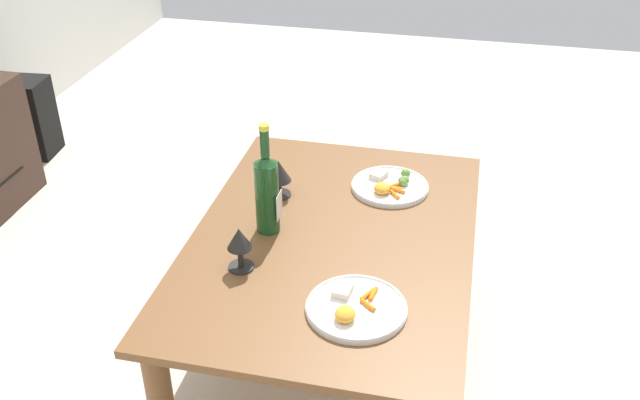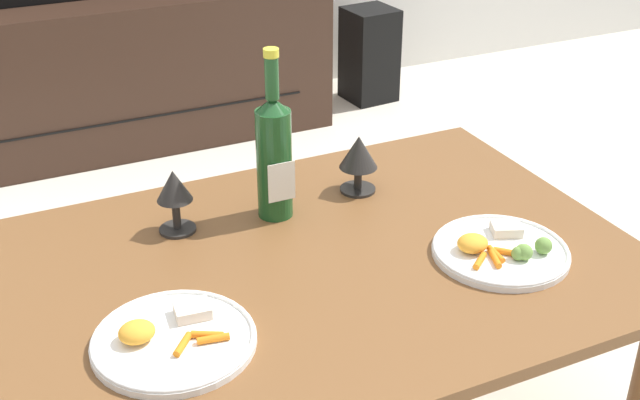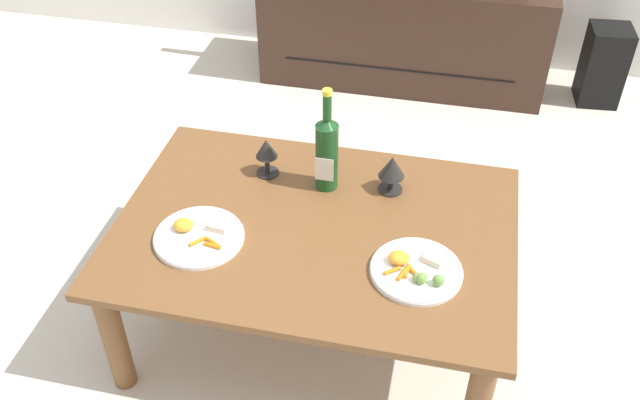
{
  "view_description": "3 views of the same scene",
  "coord_description": "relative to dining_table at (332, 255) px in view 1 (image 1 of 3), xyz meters",
  "views": [
    {
      "loc": [
        -1.72,
        -0.35,
        1.66
      ],
      "look_at": [
        0.03,
        0.05,
        0.55
      ],
      "focal_mm": 39.92,
      "sensor_mm": 36.0,
      "label": 1
    },
    {
      "loc": [
        -0.55,
        -1.18,
        1.27
      ],
      "look_at": [
        0.04,
        0.08,
        0.52
      ],
      "focal_mm": 46.42,
      "sensor_mm": 36.0,
      "label": 2
    },
    {
      "loc": [
        0.35,
        -1.53,
        1.84
      ],
      "look_at": [
        0.01,
        0.05,
        0.51
      ],
      "focal_mm": 39.61,
      "sensor_mm": 36.0,
      "label": 3
    }
  ],
  "objects": [
    {
      "name": "goblet_left",
      "position": [
        -0.21,
        0.22,
        0.16
      ],
      "size": [
        0.07,
        0.07,
        0.13
      ],
      "color": "black",
      "rests_on": "dining_table"
    },
    {
      "name": "wine_bottle",
      "position": [
        -0.01,
        0.2,
        0.21
      ],
      "size": [
        0.07,
        0.07,
        0.35
      ],
      "color": "#19471E",
      "rests_on": "dining_table"
    },
    {
      "name": "dining_table",
      "position": [
        0.0,
        0.0,
        0.0
      ],
      "size": [
        1.19,
        0.83,
        0.44
      ],
      "color": "brown",
      "rests_on": "ground_plane"
    },
    {
      "name": "dinner_plate_right",
      "position": [
        0.32,
        -0.13,
        0.08
      ],
      "size": [
        0.26,
        0.26,
        0.04
      ],
      "color": "white",
      "rests_on": "dining_table"
    },
    {
      "name": "goblet_right",
      "position": [
        0.2,
        0.22,
        0.15
      ],
      "size": [
        0.08,
        0.08,
        0.13
      ],
      "color": "black",
      "rests_on": "dining_table"
    },
    {
      "name": "ground_plane",
      "position": [
        0.0,
        0.0,
        -0.38
      ],
      "size": [
        6.4,
        6.4,
        0.0
      ],
      "primitive_type": "plane",
      "color": "beige"
    },
    {
      "name": "floor_speaker",
      "position": [
        1.03,
        1.7,
        -0.18
      ],
      "size": [
        0.2,
        0.2,
        0.38
      ],
      "primitive_type": "cube",
      "rotation": [
        0.0,
        0.0,
        0.09
      ],
      "color": "black",
      "rests_on": "ground_plane"
    },
    {
      "name": "dinner_plate_left",
      "position": [
        -0.32,
        -0.13,
        0.08
      ],
      "size": [
        0.26,
        0.26,
        0.04
      ],
      "color": "white",
      "rests_on": "dining_table"
    }
  ]
}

